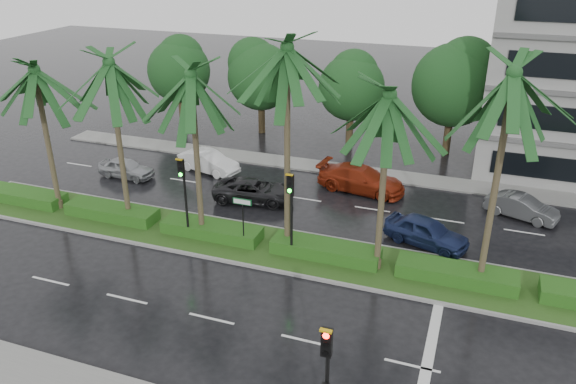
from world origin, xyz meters
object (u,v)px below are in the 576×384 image
(signal_median_left, at_px, (184,187))
(signal_near, at_px, (326,382))
(car_silver, at_px, (126,168))
(car_white, at_px, (208,162))
(car_darkgrey, at_px, (254,190))
(car_grey, at_px, (522,207))
(car_blue, at_px, (426,232))
(car_red, at_px, (361,179))
(street_sign, at_px, (243,211))

(signal_median_left, bearing_deg, signal_near, -44.09)
(car_silver, distance_m, car_white, 5.20)
(signal_near, height_order, car_darkgrey, signal_near)
(signal_near, xyz_separation_m, car_grey, (5.81, 18.15, -1.88))
(car_blue, bearing_deg, car_red, 59.05)
(car_grey, bearing_deg, car_red, 106.02)
(car_silver, xyz_separation_m, car_blue, (19.01, -2.28, 0.09))
(car_blue, relative_size, car_grey, 1.10)
(street_sign, distance_m, car_blue, 9.13)
(signal_near, bearing_deg, street_sign, 125.34)
(signal_near, height_order, car_red, signal_near)
(signal_near, distance_m, car_silver, 23.72)
(signal_median_left, height_order, car_red, signal_median_left)
(signal_median_left, bearing_deg, street_sign, 3.47)
(car_grey, bearing_deg, street_sign, 142.13)
(car_red, distance_m, car_grey, 9.02)
(car_red, bearing_deg, car_blue, -131.64)
(signal_near, height_order, signal_median_left, signal_median_left)
(car_white, bearing_deg, car_red, -74.67)
(signal_median_left, relative_size, car_red, 0.83)
(car_white, xyz_separation_m, car_red, (10.01, 0.39, 0.08))
(car_darkgrey, height_order, car_blue, car_blue)
(car_silver, bearing_deg, car_grey, -82.13)
(car_silver, height_order, car_white, car_white)
(car_red, xyz_separation_m, car_blue, (4.50, -5.27, -0.05))
(street_sign, bearing_deg, car_white, 126.49)
(car_white, height_order, car_grey, car_white)
(signal_near, relative_size, car_white, 1.04)
(signal_median_left, distance_m, car_blue, 12.11)
(car_blue, xyz_separation_m, car_grey, (4.50, 4.76, -0.09))
(car_grey, bearing_deg, car_darkgrey, 120.82)
(signal_median_left, xyz_separation_m, street_sign, (3.00, 0.18, -0.87))
(car_silver, distance_m, car_darkgrey, 9.01)
(street_sign, bearing_deg, signal_near, -54.66)
(car_darkgrey, bearing_deg, car_blue, -108.61)
(car_red, bearing_deg, car_white, 100.10)
(car_white, bearing_deg, car_grey, -77.25)
(signal_near, distance_m, car_blue, 13.57)
(car_grey, bearing_deg, car_blue, 155.86)
(car_darkgrey, distance_m, car_grey, 14.82)
(car_red, bearing_deg, car_silver, 109.49)
(car_silver, xyz_separation_m, car_white, (4.50, 2.60, 0.07))
(signal_near, bearing_deg, signal_median_left, 135.91)
(signal_median_left, relative_size, car_blue, 1.04)
(signal_median_left, height_order, car_grey, signal_median_left)
(signal_near, distance_m, street_sign, 12.11)
(car_white, bearing_deg, street_sign, -130.43)
(street_sign, distance_m, car_darkgrey, 5.77)
(car_white, distance_m, car_darkgrey, 5.46)
(street_sign, distance_m, car_white, 10.54)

